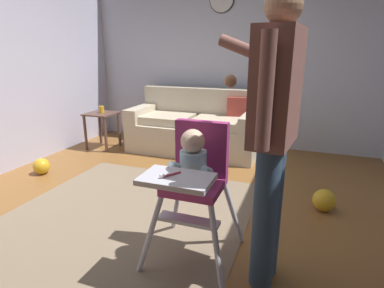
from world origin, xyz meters
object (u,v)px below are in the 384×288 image
object	(u,v)px
couch	(196,127)
wall_clock	(222,0)
toy_ball	(324,200)
toy_ball_second	(41,166)
high_chair	(195,170)
adult_standing	(273,131)
sippy_cup	(102,109)
side_table	(102,122)

from	to	relation	value
couch	wall_clock	size ratio (longest dim) A/B	5.09
toy_ball	wall_clock	world-z (taller)	wall_clock
toy_ball_second	toy_ball	bearing A→B (deg)	3.80
high_chair	adult_standing	xyz separation A→B (m)	(0.47, -0.06, 0.32)
toy_ball_second	wall_clock	xyz separation A→B (m)	(1.57, 1.96, 1.95)
high_chair	adult_standing	world-z (taller)	adult_standing
couch	toy_ball_second	world-z (taller)	couch
couch	wall_clock	xyz separation A→B (m)	(0.20, 0.48, 1.71)
toy_ball_second	wall_clock	world-z (taller)	wall_clock
adult_standing	toy_ball	world-z (taller)	adult_standing
sippy_cup	toy_ball_second	bearing A→B (deg)	-93.55
couch	side_table	distance (m)	1.37
toy_ball_second	sippy_cup	bearing A→B (deg)	86.45
sippy_cup	toy_ball	bearing A→B (deg)	-17.09
high_chair	side_table	world-z (taller)	high_chair
toy_ball_second	sippy_cup	distance (m)	1.21
couch	sippy_cup	world-z (taller)	couch
toy_ball_second	side_table	size ratio (longest dim) A/B	0.36
couch	wall_clock	world-z (taller)	wall_clock
adult_standing	side_table	world-z (taller)	adult_standing
toy_ball_second	high_chair	bearing A→B (deg)	-20.07
couch	high_chair	xyz separation A→B (m)	(0.80, -2.28, 0.30)
adult_standing	toy_ball_second	world-z (taller)	adult_standing
toy_ball	side_table	xyz separation A→B (m)	(-2.98, 0.91, 0.28)
wall_clock	adult_standing	bearing A→B (deg)	-69.08
sippy_cup	wall_clock	bearing A→B (deg)	29.58
high_chair	toy_ball_second	world-z (taller)	high_chair
high_chair	couch	bearing A→B (deg)	-161.02
side_table	couch	bearing A→B (deg)	15.86
adult_standing	sippy_cup	size ratio (longest dim) A/B	16.78
toy_ball_second	sippy_cup	size ratio (longest dim) A/B	1.86
couch	toy_ball	distance (m)	2.12
couch	toy_ball	world-z (taller)	couch
toy_ball	side_table	size ratio (longest dim) A/B	0.38
high_chair	side_table	bearing A→B (deg)	-132.35
couch	adult_standing	distance (m)	2.74
high_chair	toy_ball	distance (m)	1.42
toy_ball_second	sippy_cup	xyz separation A→B (m)	(0.07, 1.11, 0.48)
wall_clock	sippy_cup	bearing A→B (deg)	-150.42
adult_standing	couch	bearing A→B (deg)	-54.80
toy_ball	sippy_cup	xyz separation A→B (m)	(-2.97, 0.91, 0.47)
high_chair	side_table	xyz separation A→B (m)	(-2.12, 1.91, -0.25)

